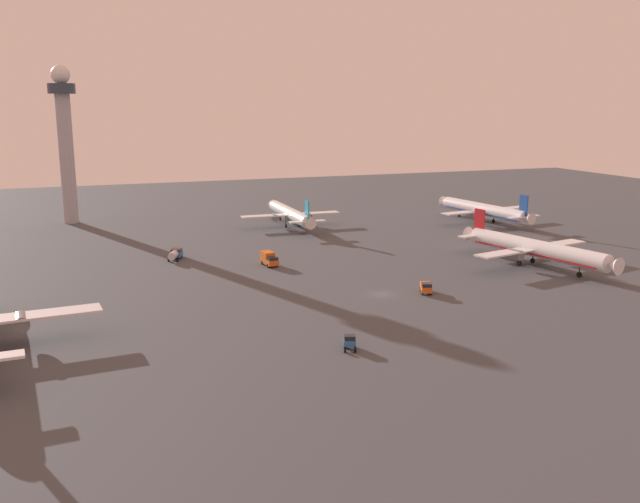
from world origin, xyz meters
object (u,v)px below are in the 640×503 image
Objects in this scene: control_tower at (65,134)px; airplane_mid_apron at (484,210)px; pushback_tug at (350,342)px; maintenance_van at (426,287)px; fuel_truck at (175,254)px; airplane_near_gate at (291,214)px; catering_truck at (269,259)px; airplane_terminal_side at (534,248)px.

control_tower reaches higher than airplane_mid_apron.
airplane_mid_apron is 121.37m from pushback_tug.
airplane_mid_apron reaches higher than maintenance_van.
fuel_truck is at bearing -176.81° from airplane_mid_apron.
airplane_near_gate is at bearing 158.30° from airplane_mid_apron.
control_tower reaches higher than airplane_near_gate.
catering_truck is 23.39m from fuel_truck.
control_tower is 1.17× the size of airplane_mid_apron.
catering_truck is at bearing -12.42° from fuel_truck.
maintenance_van is (25.88, 23.50, 0.11)m from pushback_tug.
airplane_mid_apron is 99.62m from fuel_truck.
airplane_mid_apron is 1.05× the size of airplane_near_gate.
catering_truck is at bearing -165.39° from airplane_mid_apron.
airplane_near_gate is at bearing -74.81° from airplane_terminal_side.
maintenance_van is (-56.38, -65.70, -2.75)m from airplane_mid_apron.
pushback_tug is at bearing 18.02° from airplane_terminal_side.
airplane_mid_apron is 8.86× the size of maintenance_van.
fuel_truck is (-39.45, -33.50, -2.39)m from airplane_near_gate.
airplane_near_gate is 8.45× the size of maintenance_van.
control_tower is 1.12× the size of airplane_terminal_side.
airplane_near_gate is at bearing -66.48° from maintenance_van.
pushback_tug is (37.61, -133.01, -25.90)m from control_tower.
control_tower is 71.57m from fuel_truck.
fuel_truck is (-75.27, 34.63, -2.74)m from airplane_terminal_side.
catering_truck is 39.80m from maintenance_van.
airplane_near_gate is at bearing -119.86° from catering_truck.
airplane_near_gate is 51.14m from catering_truck.
pushback_tug is (-82.26, -89.19, -2.86)m from airplane_mid_apron.
maintenance_van is (22.16, -33.06, -0.40)m from catering_truck.
pushback_tug is (-59.82, -35.33, -3.04)m from airplane_terminal_side.
control_tower reaches higher than catering_truck.
catering_truck is (-20.28, -46.90, -2.17)m from airplane_near_gate.
catering_truck is 56.68m from pushback_tug.
airplane_terminal_side is 60.03m from catering_truck.
control_tower is 13.43× the size of pushback_tug.
airplane_mid_apron is at bearing -20.08° from control_tower.
airplane_near_gate is at bearing 98.11° from pushback_tug.
airplane_near_gate is (-58.26, 14.26, -0.18)m from airplane_mid_apron.
airplane_terminal_side is 6.34× the size of fuel_truck.
fuel_truck is (-19.17, 13.40, -0.21)m from catering_truck.
airplane_mid_apron is 85.08m from catering_truck.
fuel_truck is 62.18m from maintenance_van.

